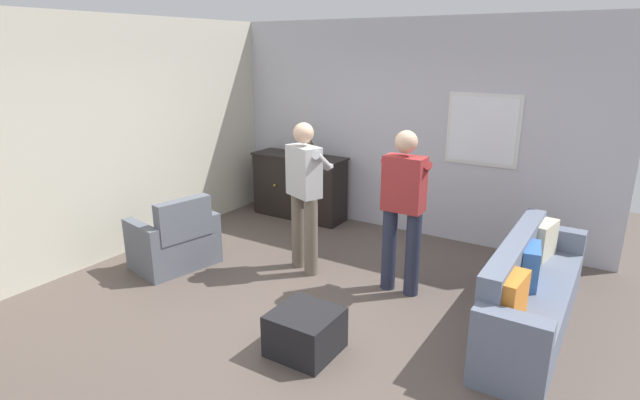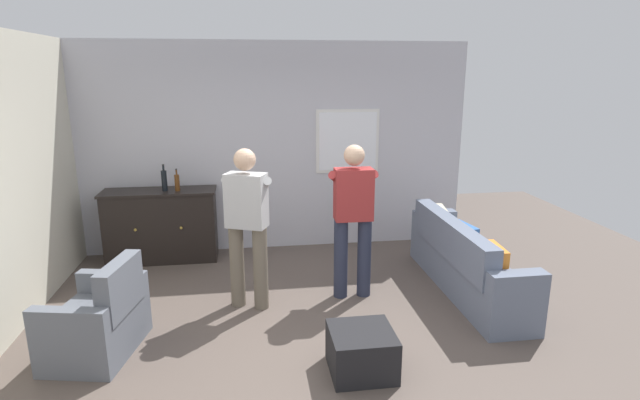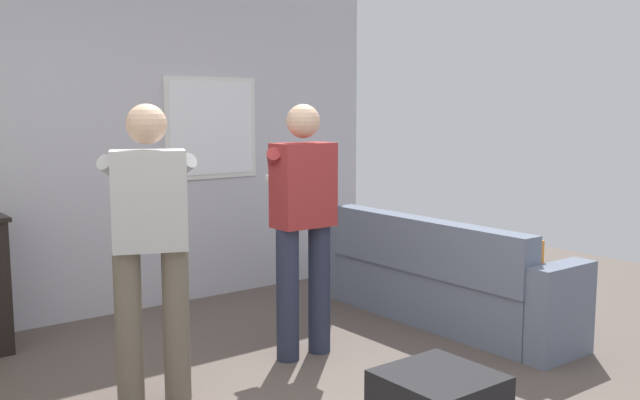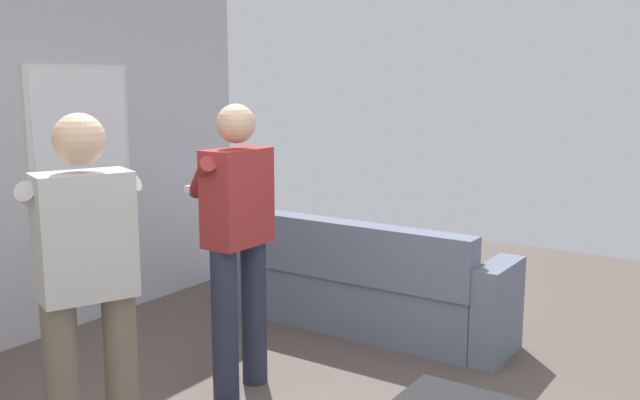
# 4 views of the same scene
# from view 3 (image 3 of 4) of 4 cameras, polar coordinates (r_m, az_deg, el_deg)

# --- Properties ---
(wall_back_with_window) EXTENTS (5.20, 0.15, 2.80)m
(wall_back_with_window) POSITION_cam_3_polar(r_m,az_deg,el_deg) (5.88, -17.04, 4.62)
(wall_back_with_window) COLOR silver
(wall_back_with_window) RESTS_ON ground
(couch) EXTENTS (0.57, 2.26, 0.83)m
(couch) POSITION_cam_3_polar(r_m,az_deg,el_deg) (5.60, 9.48, -6.35)
(couch) COLOR slate
(couch) RESTS_ON ground
(person_standing_left) EXTENTS (0.52, 0.52, 1.68)m
(person_standing_left) POSITION_cam_3_polar(r_m,az_deg,el_deg) (4.05, -13.44, -3.06)
(person_standing_left) COLOR #6B6051
(person_standing_left) RESTS_ON ground
(person_standing_right) EXTENTS (0.56, 0.48, 1.68)m
(person_standing_right) POSITION_cam_3_polar(r_m,az_deg,el_deg) (4.68, -1.41, -1.43)
(person_standing_right) COLOR #282D42
(person_standing_right) RESTS_ON ground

